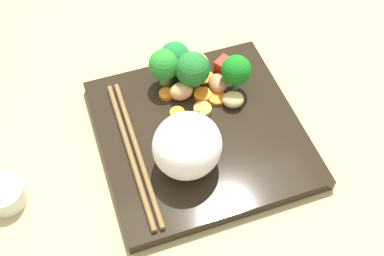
# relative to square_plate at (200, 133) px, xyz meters

# --- Properties ---
(ground_plane) EXTENTS (1.10, 1.10, 0.02)m
(ground_plane) POSITION_rel_square_plate_xyz_m (0.00, 0.00, -0.02)
(ground_plane) COLOR tan
(square_plate) EXTENTS (0.27, 0.27, 0.02)m
(square_plate) POSITION_rel_square_plate_xyz_m (0.00, 0.00, 0.00)
(square_plate) COLOR black
(square_plate) RESTS_ON ground_plane
(rice_mound) EXTENTS (0.12, 0.12, 0.08)m
(rice_mound) POSITION_rel_square_plate_xyz_m (-0.04, 0.03, 0.05)
(rice_mound) COLOR white
(rice_mound) RESTS_ON square_plate
(broccoli_floret_0) EXTENTS (0.05, 0.05, 0.06)m
(broccoli_floret_0) POSITION_rel_square_plate_xyz_m (0.07, -0.02, 0.04)
(broccoli_floret_0) COLOR #5D9942
(broccoli_floret_0) RESTS_ON square_plate
(broccoli_floret_1) EXTENTS (0.04, 0.04, 0.06)m
(broccoli_floret_1) POSITION_rel_square_plate_xyz_m (0.05, -0.07, 0.05)
(broccoli_floret_1) COLOR #5A9F4C
(broccoli_floret_1) RESTS_ON square_plate
(broccoli_floret_2) EXTENTS (0.04, 0.04, 0.06)m
(broccoli_floret_2) POSITION_rel_square_plate_xyz_m (0.09, 0.02, 0.04)
(broccoli_floret_2) COLOR #71B656
(broccoli_floret_2) RESTS_ON square_plate
(broccoli_floret_3) EXTENTS (0.04, 0.04, 0.06)m
(broccoli_floret_3) POSITION_rel_square_plate_xyz_m (0.11, -0.00, 0.04)
(broccoli_floret_3) COLOR #649E49
(broccoli_floret_3) RESTS_ON square_plate
(carrot_slice_0) EXTENTS (0.04, 0.04, 0.01)m
(carrot_slice_0) POSITION_rel_square_plate_xyz_m (0.04, -0.04, 0.01)
(carrot_slice_0) COLOR orange
(carrot_slice_0) RESTS_ON square_plate
(carrot_slice_1) EXTENTS (0.04, 0.04, 0.01)m
(carrot_slice_1) POSITION_rel_square_plate_xyz_m (0.05, -0.02, 0.01)
(carrot_slice_1) COLOR orange
(carrot_slice_1) RESTS_ON square_plate
(carrot_slice_2) EXTENTS (0.03, 0.03, 0.01)m
(carrot_slice_2) POSITION_rel_square_plate_xyz_m (0.03, 0.02, 0.01)
(carrot_slice_2) COLOR orange
(carrot_slice_2) RESTS_ON square_plate
(carrot_slice_3) EXTENTS (0.03, 0.03, 0.01)m
(carrot_slice_3) POSITION_rel_square_plate_xyz_m (0.08, -0.04, 0.01)
(carrot_slice_3) COLOR orange
(carrot_slice_3) RESTS_ON square_plate
(carrot_slice_4) EXTENTS (0.03, 0.03, 0.01)m
(carrot_slice_4) POSITION_rel_square_plate_xyz_m (0.07, 0.03, 0.01)
(carrot_slice_4) COLOR orange
(carrot_slice_4) RESTS_ON square_plate
(carrot_slice_5) EXTENTS (0.03, 0.03, 0.01)m
(carrot_slice_5) POSITION_rel_square_plate_xyz_m (0.03, -0.01, 0.01)
(carrot_slice_5) COLOR orange
(carrot_slice_5) RESTS_ON square_plate
(pepper_chunk_0) EXTENTS (0.03, 0.03, 0.02)m
(pepper_chunk_0) POSITION_rel_square_plate_xyz_m (0.09, -0.07, 0.02)
(pepper_chunk_0) COLOR red
(pepper_chunk_0) RESTS_ON square_plate
(pepper_chunk_1) EXTENTS (0.03, 0.02, 0.02)m
(pepper_chunk_1) POSITION_rel_square_plate_xyz_m (0.01, 0.01, 0.02)
(pepper_chunk_1) COLOR red
(pepper_chunk_1) RESTS_ON square_plate
(chicken_piece_0) EXTENTS (0.03, 0.03, 0.02)m
(chicken_piece_0) POSITION_rel_square_plate_xyz_m (0.06, -0.05, 0.02)
(chicken_piece_0) COLOR tan
(chicken_piece_0) RESTS_ON square_plate
(chicken_piece_1) EXTENTS (0.03, 0.03, 0.02)m
(chicken_piece_1) POSITION_rel_square_plate_xyz_m (0.06, 0.01, 0.02)
(chicken_piece_1) COLOR tan
(chicken_piece_1) RESTS_ON square_plate
(chicken_piece_2) EXTENTS (0.05, 0.05, 0.03)m
(chicken_piece_2) POSITION_rel_square_plate_xyz_m (0.11, -0.03, 0.02)
(chicken_piece_2) COLOR tan
(chicken_piece_2) RESTS_ON square_plate
(chicken_piece_4) EXTENTS (0.03, 0.04, 0.02)m
(chicken_piece_4) POSITION_rel_square_plate_xyz_m (0.03, -0.06, 0.02)
(chicken_piece_4) COLOR tan
(chicken_piece_4) RESTS_ON square_plate
(chopstick_pair) EXTENTS (0.23, 0.02, 0.01)m
(chopstick_pair) POSITION_rel_square_plate_xyz_m (-0.01, 0.09, 0.01)
(chopstick_pair) COLOR brown
(chopstick_pair) RESTS_ON square_plate
(sauce_cup) EXTENTS (0.05, 0.05, 0.03)m
(sauce_cup) POSITION_rel_square_plate_xyz_m (-0.01, 0.26, 0.00)
(sauce_cup) COLOR silver
(sauce_cup) RESTS_ON ground_plane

